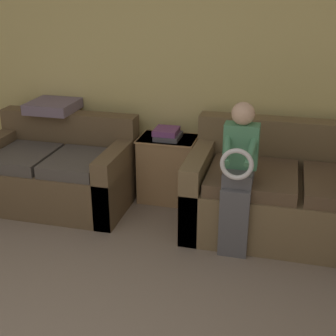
{
  "coord_description": "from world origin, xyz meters",
  "views": [
    {
      "loc": [
        1.24,
        -1.27,
        2.08
      ],
      "look_at": [
        0.43,
        1.85,
        0.76
      ],
      "focal_mm": 50.0,
      "sensor_mm": 36.0,
      "label": 1
    }
  ],
  "objects_px": {
    "side_shelf": "(168,168)",
    "book_stack": "(167,134)",
    "couch_main": "(298,196)",
    "couch_side": "(59,172)",
    "child_left_seated": "(238,171)",
    "throw_pillow": "(53,106)"
  },
  "relations": [
    {
      "from": "side_shelf",
      "to": "book_stack",
      "type": "xyz_separation_m",
      "value": [
        -0.0,
        -0.01,
        0.36
      ]
    },
    {
      "from": "couch_main",
      "to": "couch_side",
      "type": "xyz_separation_m",
      "value": [
        -2.27,
        0.0,
        -0.02
      ]
    },
    {
      "from": "couch_side",
      "to": "child_left_seated",
      "type": "xyz_separation_m",
      "value": [
        1.78,
        -0.42,
        0.37
      ]
    },
    {
      "from": "child_left_seated",
      "to": "couch_main",
      "type": "bearing_deg",
      "value": 41.0
    },
    {
      "from": "couch_main",
      "to": "throw_pillow",
      "type": "height_order",
      "value": "throw_pillow"
    },
    {
      "from": "side_shelf",
      "to": "couch_side",
      "type": "bearing_deg",
      "value": -162.42
    },
    {
      "from": "throw_pillow",
      "to": "child_left_seated",
      "type": "bearing_deg",
      "value": -20.62
    },
    {
      "from": "couch_main",
      "to": "couch_side",
      "type": "distance_m",
      "value": 2.27
    },
    {
      "from": "couch_main",
      "to": "side_shelf",
      "type": "xyz_separation_m",
      "value": [
        -1.25,
        0.32,
        0.0
      ]
    },
    {
      "from": "couch_side",
      "to": "throw_pillow",
      "type": "distance_m",
      "value": 0.67
    },
    {
      "from": "child_left_seated",
      "to": "book_stack",
      "type": "relative_size",
      "value": 4.36
    },
    {
      "from": "child_left_seated",
      "to": "throw_pillow",
      "type": "xyz_separation_m",
      "value": [
        -1.94,
        0.73,
        0.21
      ]
    },
    {
      "from": "couch_main",
      "to": "book_stack",
      "type": "bearing_deg",
      "value": 165.94
    },
    {
      "from": "couch_side",
      "to": "throw_pillow",
      "type": "height_order",
      "value": "throw_pillow"
    },
    {
      "from": "couch_main",
      "to": "book_stack",
      "type": "distance_m",
      "value": 1.34
    },
    {
      "from": "book_stack",
      "to": "throw_pillow",
      "type": "relative_size",
      "value": 0.62
    },
    {
      "from": "couch_main",
      "to": "couch_side",
      "type": "relative_size",
      "value": 1.33
    },
    {
      "from": "side_shelf",
      "to": "throw_pillow",
      "type": "distance_m",
      "value": 1.3
    },
    {
      "from": "couch_side",
      "to": "side_shelf",
      "type": "height_order",
      "value": "couch_side"
    },
    {
      "from": "couch_main",
      "to": "couch_side",
      "type": "bearing_deg",
      "value": 179.97
    },
    {
      "from": "couch_main",
      "to": "book_stack",
      "type": "height_order",
      "value": "couch_main"
    },
    {
      "from": "couch_main",
      "to": "child_left_seated",
      "type": "xyz_separation_m",
      "value": [
        -0.48,
        -0.42,
        0.35
      ]
    }
  ]
}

